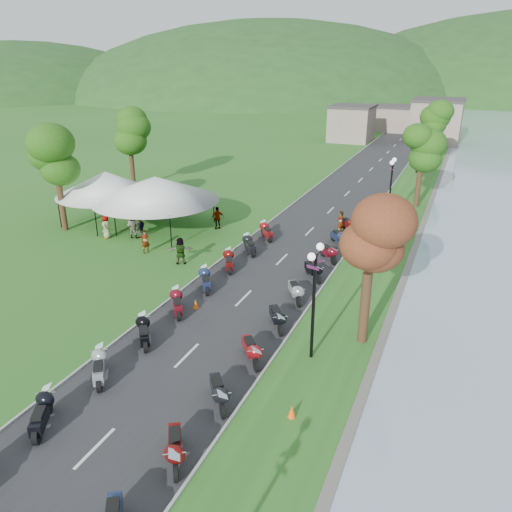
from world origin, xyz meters
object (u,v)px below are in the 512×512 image
at_px(pedestrian_b, 134,238).
at_px(pedestrian_c, 141,237).
at_px(vendor_tent_main, 156,203).
at_px(pedestrian_a, 146,253).

relative_size(pedestrian_b, pedestrian_c, 1.08).
xyz_separation_m(pedestrian_b, pedestrian_c, (0.44, 0.27, 0.00)).
distance_m(vendor_tent_main, pedestrian_b, 3.14).
height_order(vendor_tent_main, pedestrian_c, vendor_tent_main).
xyz_separation_m(vendor_tent_main, pedestrian_b, (-0.52, -2.37, -2.00)).
distance_m(pedestrian_a, pedestrian_c, 3.23).
distance_m(vendor_tent_main, pedestrian_a, 5.35).
bearing_deg(pedestrian_a, pedestrian_b, 87.00).
bearing_deg(pedestrian_b, pedestrian_c, -159.56).
relative_size(pedestrian_a, pedestrian_c, 0.95).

